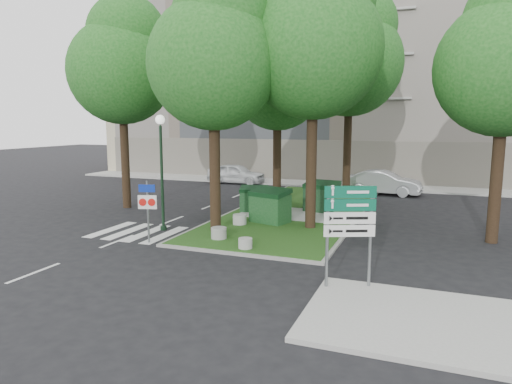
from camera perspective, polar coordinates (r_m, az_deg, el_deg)
The scene contains 26 objects.
ground at distance 16.23m, azimuth -4.15°, elevation -7.64°, with size 120.00×120.00×0.00m, color black.
median_island at distance 23.36m, azimuth 5.33°, elevation -2.41°, with size 6.00×16.00×0.12m, color #234112.
median_kerb at distance 23.36m, azimuth 5.33°, elevation -2.43°, with size 6.30×16.30×0.10m, color gray.
sidewalk_corner at distance 11.51m, azimuth 19.18°, elevation -14.87°, with size 5.00×4.00×0.12m, color #999993.
building_sidewalk at distance 33.55m, azimuth 9.36°, elevation 0.93°, with size 42.00×3.00×0.12m, color #999993.
zebra_crossing at distance 19.28m, azimuth -12.42°, elevation -5.15°, with size 5.00×3.00×0.01m, color silver.
apartment_building at distance 40.77m, azimuth 11.85°, elevation 13.43°, with size 41.00×12.00×16.00m, color tan.
tree_median_near_left at distance 18.68m, azimuth -5.03°, elevation 17.18°, with size 5.20×5.20×10.53m.
tree_median_near_right at distance 19.48m, azimuth 7.53°, elevation 18.78°, with size 5.60×5.60×11.46m.
tree_median_mid at distance 24.46m, azimuth 2.97°, elevation 14.41°, with size 4.80×4.80×9.99m.
tree_median_far at distance 26.76m, azimuth 11.91°, elevation 16.64°, with size 5.80×5.80×11.93m.
tree_street_left at distance 25.33m, azimuth -16.29°, elevation 15.41°, with size 5.40×5.40×11.00m.
tree_street_right at distance 19.44m, azimuth 29.08°, elevation 14.81°, with size 5.00×5.00×10.06m.
dumpster_a at distance 22.93m, azimuth -0.26°, elevation -0.87°, with size 1.57×1.27×1.28m.
dumpster_b at distance 20.40m, azimuth 1.78°, elevation -1.73°, with size 1.91×1.58×1.54m.
dumpster_c at distance 23.10m, azimuth 8.22°, elevation -0.58°, with size 1.81×1.40×1.53m.
dumpster_d at distance 22.33m, azimuth 11.28°, elevation -1.19°, with size 1.74×1.48×1.37m.
bollard_left at distance 20.07m, azimuth -2.05°, elevation -3.43°, with size 0.60×0.60×0.43m, color #AAAAA4.
bollard_right at distance 16.33m, azimuth -1.34°, elevation -6.41°, with size 0.50×0.50×0.36m, color #9D9C98.
bollard_mid at distance 17.71m, azimuth -4.67°, elevation -5.12°, with size 0.60×0.60×0.43m, color gray.
litter_bin at distance 23.43m, azimuth 10.73°, elevation -1.49°, with size 0.39×0.39×0.68m, color #CDD419.
street_lamp at distance 19.48m, azimuth -11.75°, elevation 4.12°, with size 0.39×0.39×4.86m.
traffic_sign_pole at distance 17.70m, azimuth -13.39°, elevation -1.37°, with size 0.70×0.25×2.39m.
directional_sign at distance 12.51m, azimuth 11.60°, elevation -3.47°, with size 1.30×0.58×2.78m.
car_white at distance 34.04m, azimuth -2.48°, elevation 2.31°, with size 1.75×4.36×1.48m, color silver.
car_silver at distance 29.96m, azimuth 15.64°, elevation 1.15°, with size 1.62×4.64×1.53m, color #A6A9AE.
Camera 1 is at (6.64, -14.08, 4.59)m, focal length 32.00 mm.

